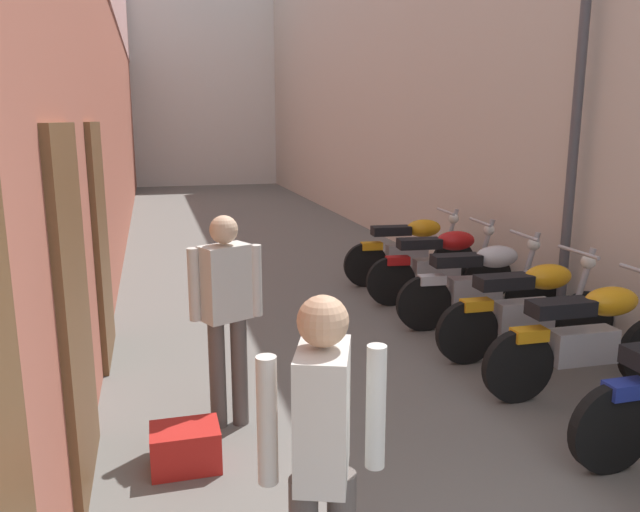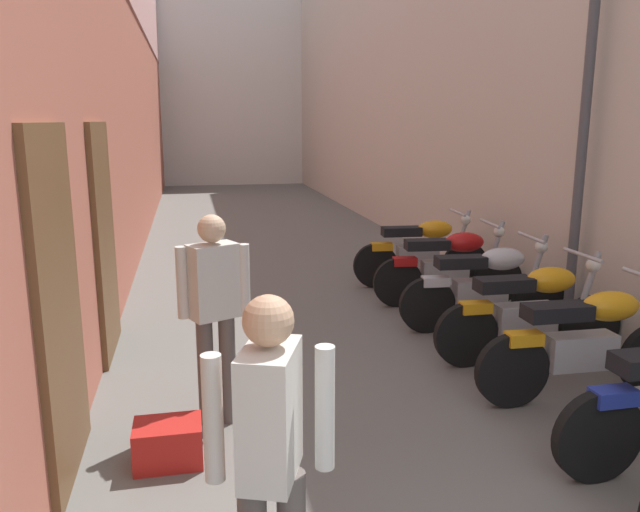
% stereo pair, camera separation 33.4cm
% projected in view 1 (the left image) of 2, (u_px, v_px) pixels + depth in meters
% --- Properties ---
extents(ground_plane, '(37.56, 37.56, 0.00)m').
position_uv_depth(ground_plane, '(284.00, 267.00, 9.62)').
color(ground_plane, '#66635E').
extents(building_left, '(0.45, 21.56, 7.27)m').
position_uv_depth(building_left, '(98.00, 28.00, 10.02)').
color(building_left, '#B76651').
rests_on(building_left, ground).
extents(building_right, '(0.45, 21.56, 7.42)m').
position_uv_depth(building_right, '(398.00, 37.00, 11.38)').
color(building_right, beige).
rests_on(building_right, ground).
extents(building_far_end, '(7.81, 2.00, 6.67)m').
position_uv_depth(building_far_end, '(202.00, 88.00, 21.91)').
color(building_far_end, silver).
rests_on(building_far_end, ground).
extents(motorcycle_fourth, '(1.85, 0.58, 1.04)m').
position_uv_depth(motorcycle_fourth, '(589.00, 336.00, 5.05)').
color(motorcycle_fourth, black).
rests_on(motorcycle_fourth, ground).
extents(motorcycle_fifth, '(1.85, 0.58, 1.04)m').
position_uv_depth(motorcycle_fifth, '(530.00, 307.00, 5.84)').
color(motorcycle_fifth, black).
rests_on(motorcycle_fifth, ground).
extents(motorcycle_sixth, '(1.85, 0.58, 1.04)m').
position_uv_depth(motorcycle_sixth, '(480.00, 283.00, 6.71)').
color(motorcycle_sixth, black).
rests_on(motorcycle_sixth, ground).
extents(motorcycle_seventh, '(1.85, 0.58, 1.04)m').
position_uv_depth(motorcycle_seventh, '(441.00, 263.00, 7.60)').
color(motorcycle_seventh, black).
rests_on(motorcycle_seventh, ground).
extents(motorcycle_eighth, '(1.85, 0.58, 1.04)m').
position_uv_depth(motorcycle_eighth, '(411.00, 249.00, 8.48)').
color(motorcycle_eighth, black).
rests_on(motorcycle_eighth, ground).
extents(pedestrian_by_doorway, '(0.52, 0.39, 1.57)m').
position_uv_depth(pedestrian_by_doorway, '(323.00, 454.00, 2.46)').
color(pedestrian_by_doorway, '#564C47').
rests_on(pedestrian_by_doorway, ground).
extents(pedestrian_mid_alley, '(0.52, 0.33, 1.57)m').
position_uv_depth(pedestrian_mid_alley, '(226.00, 306.00, 4.43)').
color(pedestrian_mid_alley, '#564C47').
rests_on(pedestrian_mid_alley, ground).
extents(plastic_crate, '(0.44, 0.32, 0.28)m').
position_uv_depth(plastic_crate, '(185.00, 447.00, 4.03)').
color(plastic_crate, red).
rests_on(plastic_crate, ground).
extents(street_lamp, '(0.79, 0.18, 5.06)m').
position_uv_depth(street_lamp, '(575.00, 45.00, 6.07)').
color(street_lamp, '#47474C').
rests_on(street_lamp, ground).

